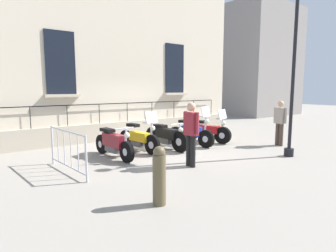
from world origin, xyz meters
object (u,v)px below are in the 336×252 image
Objects in this scene: crowd_barrier at (67,150)px; pedestrian_walking at (280,121)px; motorcycle_red at (207,131)px; motorcycle_blue at (191,133)px; motorcycle_maroon at (114,144)px; motorcycle_yellow at (139,139)px; lamppost at (295,49)px; motorcycle_black at (166,137)px; bollard at (159,176)px; pedestrian_standing at (191,131)px.

pedestrian_walking is (1.30, 7.10, 0.34)m from crowd_barrier.
motorcycle_blue is at bearing -80.71° from motorcycle_red.
motorcycle_red reaches higher than motorcycle_maroon.
lamppost is (3.27, 3.29, 2.75)m from motorcycle_yellow.
pedestrian_walking is (1.92, 2.50, 0.47)m from motorcycle_blue.
motorcycle_red is (-0.12, 3.98, -0.01)m from motorcycle_maroon.
motorcycle_blue reaches higher than motorcycle_black.
motorcycle_yellow is 2.74m from crowd_barrier.
motorcycle_yellow is 1.22× the size of pedestrian_walking.
bollard is at bearing -83.78° from lamppost.
bollard is (0.57, -5.24, -2.64)m from lamppost.
pedestrian_walking is (2.08, 1.55, 0.49)m from motorcycle_red.
motorcycle_red is 4.21m from lamppost.
pedestrian_walking is at bearing 104.38° from bollard.
motorcycle_black is (-0.03, 1.97, 0.00)m from motorcycle_maroon.
bollard is at bearing -47.87° from motorcycle_blue.
motorcycle_blue is 4.27m from lamppost.
motorcycle_red is at bearing 127.29° from bollard.
motorcycle_yellow reaches higher than bollard.
motorcycle_blue is 0.96m from motorcycle_red.
motorcycle_red is at bearing 128.32° from pedestrian_standing.
lamppost is (3.16, 0.34, 2.76)m from motorcycle_red.
pedestrian_standing is (1.44, 2.74, 0.39)m from crowd_barrier.
motorcycle_maroon is 3.98m from motorcycle_red.
motorcycle_blue is 3.19m from pedestrian_walking.
motorcycle_maroon is 5.89m from pedestrian_walking.
bollard reaches higher than motorcycle_maroon.
crowd_barrier reaches higher than motorcycle_black.
motorcycle_black is 4.75m from lamppost.
motorcycle_yellow is (-0.23, 1.02, 0.00)m from motorcycle_maroon.
crowd_barrier is 3.12m from pedestrian_standing.
motorcycle_yellow is 2.96m from motorcycle_red.
lamppost is 3.96m from pedestrian_standing.
crowd_barrier is (0.78, -5.55, 0.15)m from motorcycle_red.
motorcycle_red is at bearing 97.96° from crowd_barrier.
bollard is at bearing -75.62° from pedestrian_walking.
lamppost reaches higher than pedestrian_standing.
pedestrian_standing reaches higher than crowd_barrier.
motorcycle_blue is at bearing 97.68° from crowd_barrier.
motorcycle_blue is at bearing 82.54° from motorcycle_yellow.
motorcycle_blue is 0.39× the size of lamppost.
motorcycle_yellow is 0.95× the size of crowd_barrier.
lamppost reaches higher than bollard.
motorcycle_maroon is 3.04m from motorcycle_blue.
motorcycle_black is at bearing 78.27° from motorcycle_yellow.
bollard is 2.62m from pedestrian_standing.
motorcycle_yellow is at bearing -115.87° from pedestrian_walking.
pedestrian_walking is at bearing 64.13° from motorcycle_yellow.
lamppost is at bearing 73.24° from pedestrian_standing.
motorcycle_black is at bearing -142.65° from lamppost.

